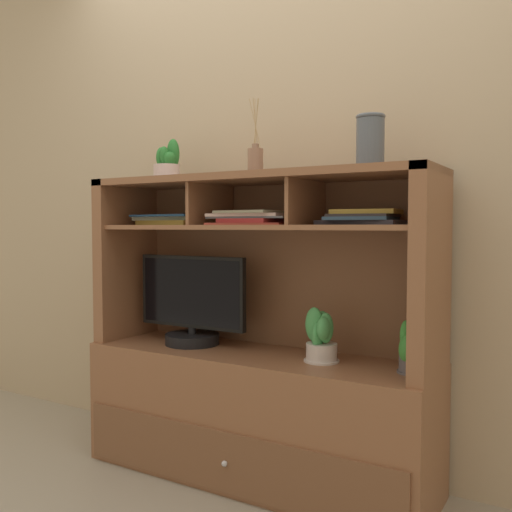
# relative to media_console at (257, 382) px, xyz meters

# --- Properties ---
(floor_plane) EXTENTS (6.00, 6.00, 0.02)m
(floor_plane) POSITION_rel_media_console_xyz_m (0.00, -0.01, -0.42)
(floor_plane) COLOR #A19887
(floor_plane) RESTS_ON ground
(back_wall) EXTENTS (6.00, 0.02, 2.80)m
(back_wall) POSITION_rel_media_console_xyz_m (0.00, 0.25, 0.99)
(back_wall) COLOR tan
(back_wall) RESTS_ON ground
(media_console) EXTENTS (1.52, 0.48, 1.30)m
(media_console) POSITION_rel_media_console_xyz_m (0.00, 0.00, 0.00)
(media_console) COLOR brown
(media_console) RESTS_ON ground
(tv_monitor) EXTENTS (0.56, 0.25, 0.40)m
(tv_monitor) POSITION_rel_media_console_xyz_m (-0.34, -0.01, 0.30)
(tv_monitor) COLOR black
(tv_monitor) RESTS_ON media_console
(potted_orchid) EXTENTS (0.14, 0.14, 0.22)m
(potted_orchid) POSITION_rel_media_console_xyz_m (0.31, -0.01, 0.23)
(potted_orchid) COLOR beige
(potted_orchid) RESTS_ON media_console
(potted_fern) EXTENTS (0.11, 0.12, 0.19)m
(potted_fern) POSITION_rel_media_console_xyz_m (0.67, -0.01, 0.21)
(potted_fern) COLOR #544F54
(potted_fern) RESTS_ON media_console
(magazine_stack_left) EXTENTS (0.36, 0.25, 0.06)m
(magazine_stack_left) POSITION_rel_media_console_xyz_m (0.47, 0.01, 0.70)
(magazine_stack_left) COLOR #35323D
(magazine_stack_left) RESTS_ON media_console
(magazine_stack_centre) EXTENTS (0.37, 0.29, 0.06)m
(magazine_stack_centre) POSITION_rel_media_console_xyz_m (-0.00, -0.03, 0.70)
(magazine_stack_centre) COLOR #9A352A
(magazine_stack_centre) RESTS_ON media_console
(magazine_stack_right) EXTENTS (0.38, 0.28, 0.05)m
(magazine_stack_right) POSITION_rel_media_console_xyz_m (-0.47, 0.04, 0.70)
(magazine_stack_right) COLOR #B49138
(magazine_stack_right) RESTS_ON media_console
(diffuser_bottle) EXTENTS (0.07, 0.07, 0.32)m
(diffuser_bottle) POSITION_rel_media_console_xyz_m (0.00, -0.01, 0.95)
(diffuser_bottle) COLOR #906A54
(diffuser_bottle) RESTS_ON media_console
(potted_succulent) EXTENTS (0.14, 0.14, 0.20)m
(potted_succulent) POSITION_rel_media_console_xyz_m (-0.49, 0.01, 0.96)
(potted_succulent) COLOR beige
(potted_succulent) RESTS_ON media_console
(ceramic_vase) EXTENTS (0.11, 0.11, 0.20)m
(ceramic_vase) POSITION_rel_media_console_xyz_m (0.49, 0.01, 0.99)
(ceramic_vase) COLOR #525A64
(ceramic_vase) RESTS_ON media_console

